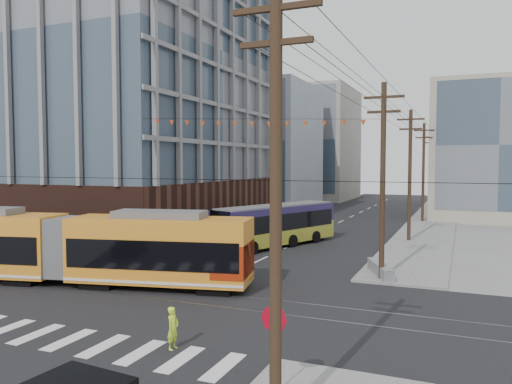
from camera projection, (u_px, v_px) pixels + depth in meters
ground at (136, 319)px, 21.00m from camera, size 160.00×160.00×0.00m
office_building at (91, 86)px, 49.82m from camera, size 30.00×25.00×28.60m
bg_bldg_nw_near at (251, 147)px, 74.93m from camera, size 18.00×16.00×18.00m
bg_bldg_ne_near at (495, 151)px, 58.63m from camera, size 14.00×14.00×16.00m
bg_bldg_nw_far at (308, 145)px, 92.15m from camera, size 16.00×18.00×20.00m
bg_bldg_ne_far at (502, 160)px, 76.35m from camera, size 16.00×16.00×14.00m
utility_pole_near at (276, 209)px, 11.89m from camera, size 0.30×0.30×11.00m
utility_pole_far at (431, 171)px, 69.02m from camera, size 0.30×0.30×11.00m
streetcar at (66, 248)px, 27.24m from camera, size 20.54×7.09×3.93m
city_bus at (276, 225)px, 39.43m from camera, size 6.75×12.08×3.39m
parked_car_silver at (185, 246)px, 35.17m from camera, size 1.83×4.70×1.53m
parked_car_white at (224, 235)px, 40.58m from camera, size 2.96×5.56×1.53m
parked_car_grey at (246, 230)px, 44.82m from camera, size 3.25×4.82×1.23m
pedestrian at (173, 328)px, 17.62m from camera, size 0.37×0.56×1.52m
stop_sign at (274, 356)px, 13.79m from camera, size 0.80×0.80×2.49m
jersey_barrier at (380, 270)px, 28.79m from camera, size 2.35×3.95×0.78m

